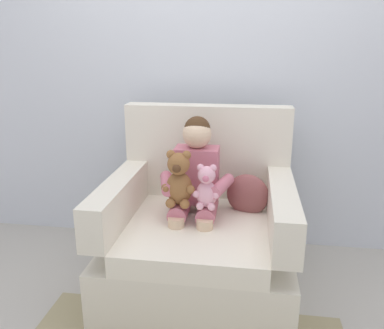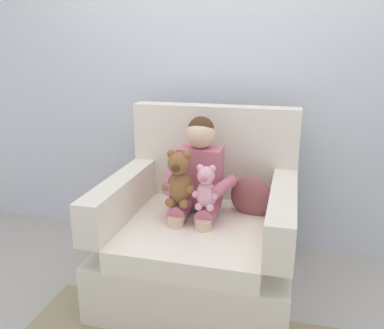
{
  "view_description": "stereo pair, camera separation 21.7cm",
  "coord_description": "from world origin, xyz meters",
  "px_view_note": "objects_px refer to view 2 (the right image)",
  "views": [
    {
      "loc": [
        0.27,
        -2.1,
        1.44
      ],
      "look_at": [
        -0.03,
        -0.05,
        0.81
      ],
      "focal_mm": 37.19,
      "sensor_mm": 36.0,
      "label": 1
    },
    {
      "loc": [
        0.48,
        -2.06,
        1.44
      ],
      "look_at": [
        -0.03,
        -0.05,
        0.81
      ],
      "focal_mm": 37.19,
      "sensor_mm": 36.0,
      "label": 2
    }
  ],
  "objects_px": {
    "seated_child": "(198,181)",
    "plush_brown": "(179,180)",
    "throw_pillow": "(251,197)",
    "plush_pink": "(206,188)",
    "armchair": "(202,236)"
  },
  "relations": [
    {
      "from": "plush_pink",
      "to": "throw_pillow",
      "type": "xyz_separation_m",
      "value": [
        0.23,
        0.25,
        -0.13
      ]
    },
    {
      "from": "plush_brown",
      "to": "armchair",
      "type": "bearing_deg",
      "value": 23.79
    },
    {
      "from": "plush_brown",
      "to": "throw_pillow",
      "type": "distance_m",
      "value": 0.48
    },
    {
      "from": "plush_brown",
      "to": "plush_pink",
      "type": "bearing_deg",
      "value": -24.94
    },
    {
      "from": "seated_child",
      "to": "throw_pillow",
      "type": "distance_m",
      "value": 0.34
    },
    {
      "from": "armchair",
      "to": "plush_pink",
      "type": "bearing_deg",
      "value": -67.13
    },
    {
      "from": "plush_brown",
      "to": "throw_pillow",
      "type": "height_order",
      "value": "plush_brown"
    },
    {
      "from": "throw_pillow",
      "to": "plush_brown",
      "type": "bearing_deg",
      "value": -148.12
    },
    {
      "from": "plush_brown",
      "to": "plush_pink",
      "type": "distance_m",
      "value": 0.16
    },
    {
      "from": "seated_child",
      "to": "plush_brown",
      "type": "height_order",
      "value": "seated_child"
    },
    {
      "from": "armchair",
      "to": "plush_pink",
      "type": "height_order",
      "value": "armchair"
    },
    {
      "from": "plush_pink",
      "to": "armchair",
      "type": "bearing_deg",
      "value": 132.31
    },
    {
      "from": "armchair",
      "to": "throw_pillow",
      "type": "distance_m",
      "value": 0.38
    },
    {
      "from": "armchair",
      "to": "seated_child",
      "type": "height_order",
      "value": "armchair"
    },
    {
      "from": "armchair",
      "to": "plush_brown",
      "type": "xyz_separation_m",
      "value": [
        -0.11,
        -0.1,
        0.38
      ]
    }
  ]
}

